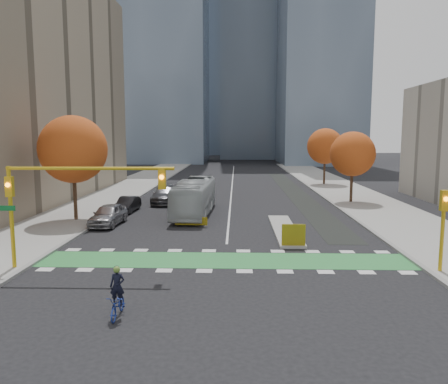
# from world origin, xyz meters

# --- Properties ---
(ground) EXTENTS (300.00, 300.00, 0.00)m
(ground) POSITION_xyz_m (0.00, 0.00, 0.00)
(ground) COLOR black
(ground) RESTS_ON ground
(sidewalk_west) EXTENTS (7.00, 120.00, 0.15)m
(sidewalk_west) POSITION_xyz_m (-13.50, 20.00, 0.07)
(sidewalk_west) COLOR gray
(sidewalk_west) RESTS_ON ground
(sidewalk_east) EXTENTS (7.00, 120.00, 0.15)m
(sidewalk_east) POSITION_xyz_m (13.50, 20.00, 0.07)
(sidewalk_east) COLOR gray
(sidewalk_east) RESTS_ON ground
(curb_west) EXTENTS (0.30, 120.00, 0.16)m
(curb_west) POSITION_xyz_m (-10.00, 20.00, 0.07)
(curb_west) COLOR gray
(curb_west) RESTS_ON ground
(curb_east) EXTENTS (0.30, 120.00, 0.16)m
(curb_east) POSITION_xyz_m (10.00, 20.00, 0.07)
(curb_east) COLOR gray
(curb_east) RESTS_ON ground
(bike_crossing) EXTENTS (20.00, 3.00, 0.01)m
(bike_crossing) POSITION_xyz_m (0.00, 1.50, 0.01)
(bike_crossing) COLOR #2A833B
(bike_crossing) RESTS_ON ground
(centre_line) EXTENTS (0.15, 70.00, 0.01)m
(centre_line) POSITION_xyz_m (0.00, 40.00, 0.01)
(centre_line) COLOR silver
(centre_line) RESTS_ON ground
(bike_lane_paint) EXTENTS (2.50, 50.00, 0.01)m
(bike_lane_paint) POSITION_xyz_m (7.50, 30.00, 0.01)
(bike_lane_paint) COLOR black
(bike_lane_paint) RESTS_ON ground
(median_island) EXTENTS (1.60, 10.00, 0.16)m
(median_island) POSITION_xyz_m (4.00, 9.00, 0.08)
(median_island) COLOR gray
(median_island) RESTS_ON ground
(hazard_board) EXTENTS (1.40, 0.12, 1.30)m
(hazard_board) POSITION_xyz_m (4.00, 4.20, 0.80)
(hazard_board) COLOR yellow
(hazard_board) RESTS_ON median_island
(tower_nw) EXTENTS (22.00, 22.00, 70.00)m
(tower_nw) POSITION_xyz_m (-18.00, 90.00, 35.00)
(tower_nw) COLOR #47566B
(tower_nw) RESTS_ON ground
(tower_nc) EXTENTS (20.00, 20.00, 90.00)m
(tower_nc) POSITION_xyz_m (6.00, 110.00, 45.00)
(tower_nc) COLOR #47566B
(tower_nc) RESTS_ON ground
(tower_ne) EXTENTS (18.00, 24.00, 60.00)m
(tower_ne) POSITION_xyz_m (20.00, 85.00, 30.00)
(tower_ne) COLOR #47566B
(tower_ne) RESTS_ON ground
(tower_far) EXTENTS (26.00, 26.00, 80.00)m
(tower_far) POSITION_xyz_m (-4.00, 140.00, 40.00)
(tower_far) COLOR #47566B
(tower_far) RESTS_ON ground
(tree_west) EXTENTS (5.20, 5.20, 8.22)m
(tree_west) POSITION_xyz_m (-12.00, 12.00, 5.62)
(tree_west) COLOR #332114
(tree_west) RESTS_ON ground
(tree_east_near) EXTENTS (4.40, 4.40, 7.08)m
(tree_east_near) POSITION_xyz_m (12.00, 22.00, 4.86)
(tree_east_near) COLOR #332114
(tree_east_near) RESTS_ON ground
(tree_east_far) EXTENTS (4.80, 4.80, 7.65)m
(tree_east_far) POSITION_xyz_m (12.50, 38.00, 5.24)
(tree_east_far) COLOR #332114
(tree_east_far) RESTS_ON ground
(traffic_signal_west) EXTENTS (8.53, 0.56, 5.20)m
(traffic_signal_west) POSITION_xyz_m (-7.93, -0.51, 4.03)
(traffic_signal_west) COLOR #BF9914
(traffic_signal_west) RESTS_ON ground
(traffic_signal_east) EXTENTS (0.35, 0.43, 4.10)m
(traffic_signal_east) POSITION_xyz_m (10.50, -0.51, 2.73)
(traffic_signal_east) COLOR #BF9914
(traffic_signal_east) RESTS_ON ground
(cyclist) EXTENTS (0.58, 1.67, 1.93)m
(cyclist) POSITION_xyz_m (-3.79, -5.99, 0.64)
(cyclist) COLOR #203696
(cyclist) RESTS_ON ground
(bus) EXTENTS (2.99, 10.88, 3.00)m
(bus) POSITION_xyz_m (-2.96, 15.22, 1.50)
(bus) COLOR #AFB6B7
(bus) RESTS_ON ground
(parked_car_a) EXTENTS (2.15, 4.77, 1.59)m
(parked_car_a) POSITION_xyz_m (-9.00, 10.54, 0.79)
(parked_car_a) COLOR #97969B
(parked_car_a) RESTS_ON ground
(parked_car_b) EXTENTS (1.62, 4.11, 1.33)m
(parked_car_b) POSITION_xyz_m (-9.00, 16.33, 0.66)
(parked_car_b) COLOR black
(parked_car_b) RESTS_ON ground
(parked_car_c) EXTENTS (2.81, 6.08, 1.72)m
(parked_car_c) POSITION_xyz_m (-6.50, 21.33, 0.86)
(parked_car_c) COLOR #454549
(parked_car_c) RESTS_ON ground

